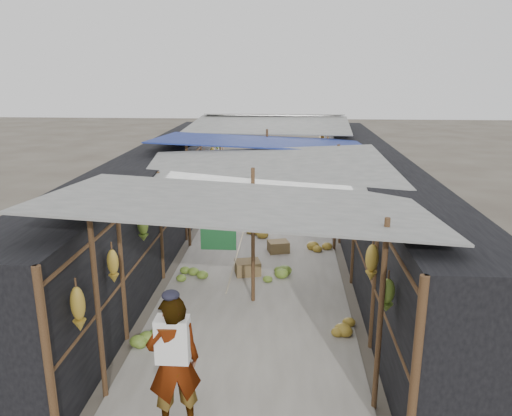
% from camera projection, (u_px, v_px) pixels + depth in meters
% --- Properties ---
extents(ground, '(80.00, 80.00, 0.00)m').
position_uv_depth(ground, '(238.00, 401.00, 6.67)').
color(ground, '#6B6356').
rests_on(ground, ground).
extents(aisle_slab, '(3.60, 16.00, 0.02)m').
position_uv_depth(aisle_slab, '(262.00, 241.00, 12.91)').
color(aisle_slab, '#9E998E').
rests_on(aisle_slab, ground).
extents(stall_left, '(1.40, 15.00, 2.30)m').
position_uv_depth(stall_left, '(157.00, 196.00, 12.77)').
color(stall_left, black).
rests_on(stall_left, ground).
extents(stall_right, '(1.40, 15.00, 2.30)m').
position_uv_depth(stall_right, '(370.00, 200.00, 12.44)').
color(stall_right, black).
rests_on(stall_right, ground).
extents(crate_near, '(0.61, 0.53, 0.32)m').
position_uv_depth(crate_near, '(248.00, 268.00, 10.75)').
color(crate_near, olive).
rests_on(crate_near, ground).
extents(crate_mid, '(0.57, 0.50, 0.29)m').
position_uv_depth(crate_mid, '(278.00, 247.00, 12.07)').
color(crate_mid, olive).
rests_on(crate_mid, ground).
extents(crate_back, '(0.52, 0.47, 0.28)m').
position_uv_depth(crate_back, '(242.00, 197.00, 16.78)').
color(crate_back, olive).
rests_on(crate_back, ground).
extents(black_basin, '(0.60, 0.60, 0.18)m').
position_uv_depth(black_basin, '(312.00, 228.00, 13.67)').
color(black_basin, black).
rests_on(black_basin, ground).
extents(vendor_elderly, '(0.75, 0.62, 1.76)m').
position_uv_depth(vendor_elderly, '(174.00, 363.00, 5.99)').
color(vendor_elderly, silver).
rests_on(vendor_elderly, ground).
extents(shopper_blue, '(0.95, 0.82, 1.70)m').
position_uv_depth(shopper_blue, '(241.00, 184.00, 15.54)').
color(shopper_blue, '#1D5293').
rests_on(shopper_blue, ground).
extents(vendor_seated, '(0.38, 0.55, 0.78)m').
position_uv_depth(vendor_seated, '(319.00, 187.00, 17.08)').
color(vendor_seated, '#44403B').
rests_on(vendor_seated, ground).
extents(market_canopy, '(5.62, 15.20, 2.77)m').
position_uv_depth(market_canopy, '(264.00, 147.00, 12.58)').
color(market_canopy, brown).
rests_on(market_canopy, ground).
extents(hanging_bananas, '(3.96, 13.82, 0.85)m').
position_uv_depth(hanging_bananas, '(261.00, 183.00, 12.12)').
color(hanging_bananas, olive).
rests_on(hanging_bananas, ground).
extents(floor_bananas, '(3.93, 9.66, 0.35)m').
position_uv_depth(floor_bananas, '(259.00, 237.00, 12.78)').
color(floor_bananas, olive).
rests_on(floor_bananas, ground).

